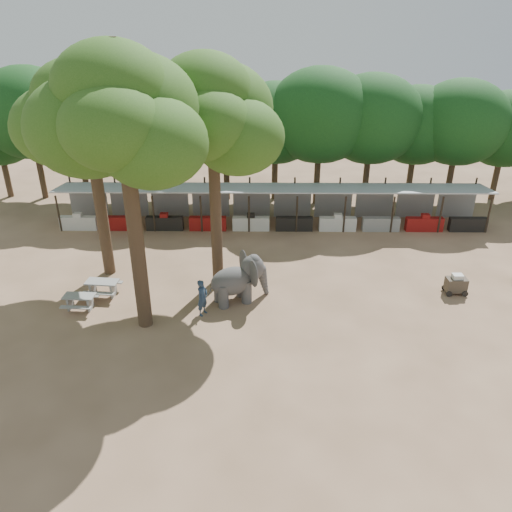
{
  "coord_description": "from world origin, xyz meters",
  "views": [
    {
      "loc": [
        -0.79,
        -16.99,
        12.82
      ],
      "look_at": [
        -1.0,
        5.0,
        2.0
      ],
      "focal_mm": 35.0,
      "sensor_mm": 36.0,
      "label": 1
    }
  ],
  "objects_px": {
    "yard_tree_center": "(120,117)",
    "cart_front": "(456,284)",
    "elephant": "(239,279)",
    "yard_tree_left": "(86,119)",
    "picnic_table_near": "(80,300)",
    "yard_tree_back": "(209,116)",
    "picnic_table_far": "(103,286)",
    "handler": "(202,298)"
  },
  "relations": [
    {
      "from": "yard_tree_left",
      "to": "yard_tree_center",
      "type": "xyz_separation_m",
      "value": [
        3.0,
        -5.0,
        1.01
      ]
    },
    {
      "from": "elephant",
      "to": "cart_front",
      "type": "bearing_deg",
      "value": -19.57
    },
    {
      "from": "yard_tree_left",
      "to": "elephant",
      "type": "distance_m",
      "value": 10.61
    },
    {
      "from": "yard_tree_back",
      "to": "elephant",
      "type": "height_order",
      "value": "yard_tree_back"
    },
    {
      "from": "yard_tree_left",
      "to": "handler",
      "type": "bearing_deg",
      "value": -37.42
    },
    {
      "from": "elephant",
      "to": "cart_front",
      "type": "distance_m",
      "value": 10.87
    },
    {
      "from": "yard_tree_center",
      "to": "yard_tree_back",
      "type": "xyz_separation_m",
      "value": [
        3.0,
        4.0,
        -0.67
      ]
    },
    {
      "from": "yard_tree_left",
      "to": "picnic_table_near",
      "type": "bearing_deg",
      "value": -93.44
    },
    {
      "from": "handler",
      "to": "yard_tree_back",
      "type": "bearing_deg",
      "value": 22.22
    },
    {
      "from": "elephant",
      "to": "picnic_table_near",
      "type": "height_order",
      "value": "elephant"
    },
    {
      "from": "picnic_table_near",
      "to": "yard_tree_center",
      "type": "bearing_deg",
      "value": -15.09
    },
    {
      "from": "yard_tree_center",
      "to": "elephant",
      "type": "height_order",
      "value": "yard_tree_center"
    },
    {
      "from": "yard_tree_center",
      "to": "cart_front",
      "type": "bearing_deg",
      "value": 10.1
    },
    {
      "from": "handler",
      "to": "picnic_table_near",
      "type": "distance_m",
      "value": 5.93
    },
    {
      "from": "yard_tree_left",
      "to": "picnic_table_far",
      "type": "bearing_deg",
      "value": -79.4
    },
    {
      "from": "yard_tree_back",
      "to": "cart_front",
      "type": "distance_m",
      "value": 14.63
    },
    {
      "from": "picnic_table_far",
      "to": "cart_front",
      "type": "height_order",
      "value": "cart_front"
    },
    {
      "from": "yard_tree_left",
      "to": "yard_tree_back",
      "type": "relative_size",
      "value": 0.97
    },
    {
      "from": "picnic_table_far",
      "to": "yard_tree_back",
      "type": "bearing_deg",
      "value": 22.34
    },
    {
      "from": "elephant",
      "to": "handler",
      "type": "xyz_separation_m",
      "value": [
        -1.67,
        -1.3,
        -0.27
      ]
    },
    {
      "from": "yard_tree_center",
      "to": "picnic_table_far",
      "type": "xyz_separation_m",
      "value": [
        -2.51,
        2.35,
        -8.69
      ]
    },
    {
      "from": "yard_tree_center",
      "to": "cart_front",
      "type": "xyz_separation_m",
      "value": [
        15.17,
        2.7,
        -8.68
      ]
    },
    {
      "from": "picnic_table_far",
      "to": "handler",
      "type": "bearing_deg",
      "value": -12.4
    },
    {
      "from": "yard_tree_left",
      "to": "cart_front",
      "type": "relative_size",
      "value": 9.83
    },
    {
      "from": "yard_tree_center",
      "to": "picnic_table_near",
      "type": "relative_size",
      "value": 7.81
    },
    {
      "from": "picnic_table_near",
      "to": "cart_front",
      "type": "xyz_separation_m",
      "value": [
        18.41,
        1.63,
        0.05
      ]
    },
    {
      "from": "cart_front",
      "to": "yard_tree_back",
      "type": "bearing_deg",
      "value": 172.4
    },
    {
      "from": "handler",
      "to": "picnic_table_far",
      "type": "xyz_separation_m",
      "value": [
        -5.17,
        1.69,
        -0.37
      ]
    },
    {
      "from": "yard_tree_left",
      "to": "cart_front",
      "type": "xyz_separation_m",
      "value": [
        18.17,
        -2.3,
        -7.67
      ]
    },
    {
      "from": "yard_tree_center",
      "to": "picnic_table_far",
      "type": "relative_size",
      "value": 6.95
    },
    {
      "from": "yard_tree_back",
      "to": "picnic_table_near",
      "type": "bearing_deg",
      "value": -154.84
    },
    {
      "from": "picnic_table_near",
      "to": "picnic_table_far",
      "type": "relative_size",
      "value": 0.89
    },
    {
      "from": "picnic_table_near",
      "to": "cart_front",
      "type": "distance_m",
      "value": 18.48
    },
    {
      "from": "handler",
      "to": "cart_front",
      "type": "bearing_deg",
      "value": -52.84
    },
    {
      "from": "yard_tree_back",
      "to": "elephant",
      "type": "relative_size",
      "value": 3.63
    },
    {
      "from": "cart_front",
      "to": "handler",
      "type": "bearing_deg",
      "value": -172.25
    },
    {
      "from": "yard_tree_left",
      "to": "picnic_table_far",
      "type": "xyz_separation_m",
      "value": [
        0.5,
        -2.65,
        -7.68
      ]
    },
    {
      "from": "yard_tree_center",
      "to": "elephant",
      "type": "relative_size",
      "value": 3.85
    },
    {
      "from": "yard_tree_center",
      "to": "handler",
      "type": "height_order",
      "value": "yard_tree_center"
    },
    {
      "from": "yard_tree_back",
      "to": "yard_tree_left",
      "type": "bearing_deg",
      "value": 170.54
    },
    {
      "from": "yard_tree_left",
      "to": "elephant",
      "type": "bearing_deg",
      "value": -22.44
    },
    {
      "from": "cart_front",
      "to": "yard_tree_left",
      "type": "bearing_deg",
      "value": 171.28
    }
  ]
}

